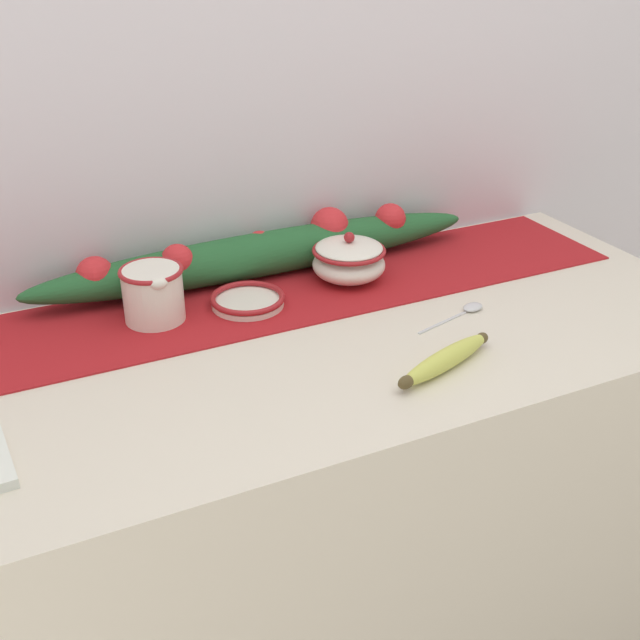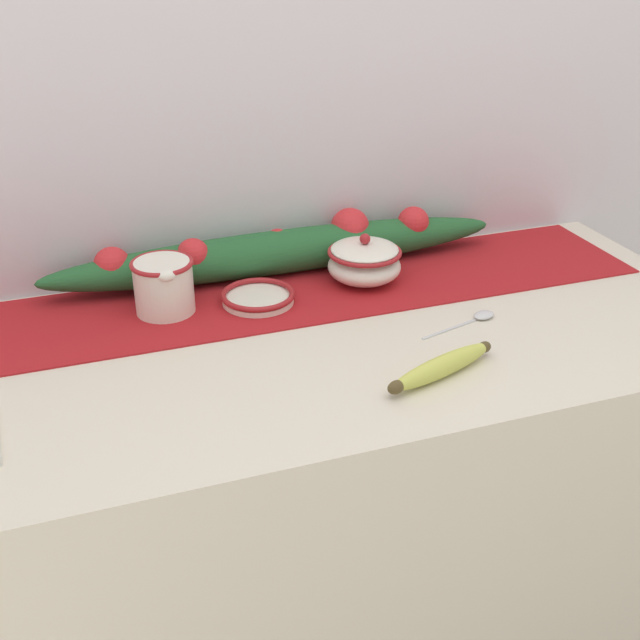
{
  "view_description": "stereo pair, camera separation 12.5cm",
  "coord_description": "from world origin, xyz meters",
  "views": [
    {
      "loc": [
        -0.51,
        -1.03,
        1.49
      ],
      "look_at": [
        -0.02,
        -0.04,
        0.92
      ],
      "focal_mm": 45.0,
      "sensor_mm": 36.0,
      "label": 1
    },
    {
      "loc": [
        -0.39,
        -1.08,
        1.49
      ],
      "look_at": [
        -0.02,
        -0.04,
        0.92
      ],
      "focal_mm": 45.0,
      "sensor_mm": 36.0,
      "label": 2
    }
  ],
  "objects": [
    {
      "name": "spoon",
      "position": [
        0.26,
        -0.03,
        0.87
      ],
      "size": [
        0.16,
        0.06,
        0.01
      ],
      "rotation": [
        0.0,
        0.0,
        0.26
      ],
      "color": "silver",
      "rests_on": "countertop"
    },
    {
      "name": "back_wall",
      "position": [
        0.0,
        0.33,
        1.2
      ],
      "size": [
        2.21,
        0.04,
        2.4
      ],
      "primitive_type": "cube",
      "color": "silver",
      "rests_on": "ground_plane"
    },
    {
      "name": "sugar_bowl",
      "position": [
        0.13,
        0.17,
        0.91
      ],
      "size": [
        0.14,
        0.14,
        0.09
      ],
      "color": "white",
      "rests_on": "countertop"
    },
    {
      "name": "banana",
      "position": [
        0.12,
        -0.18,
        0.88
      ],
      "size": [
        0.21,
        0.1,
        0.03
      ],
      "rotation": [
        0.0,
        0.0,
        0.33
      ],
      "color": "#CCD156",
      "rests_on": "countertop"
    },
    {
      "name": "table_runner",
      "position": [
        0.0,
        0.17,
        0.87
      ],
      "size": [
        1.3,
        0.27,
        0.0
      ],
      "primitive_type": "cube",
      "color": "#A8191E",
      "rests_on": "countertop"
    },
    {
      "name": "countertop",
      "position": [
        0.0,
        0.0,
        0.43
      ],
      "size": [
        1.41,
        0.63,
        0.87
      ],
      "primitive_type": "cube",
      "color": "beige",
      "rests_on": "ground_plane"
    },
    {
      "name": "poinsettia_garland",
      "position": [
        0.0,
        0.26,
        0.91
      ],
      "size": [
        0.89,
        0.09,
        0.11
      ],
      "color": "#235B2D",
      "rests_on": "countertop"
    },
    {
      "name": "small_dish",
      "position": [
        -0.07,
        0.15,
        0.88
      ],
      "size": [
        0.13,
        0.13,
        0.02
      ],
      "color": "white",
      "rests_on": "countertop"
    },
    {
      "name": "cream_pitcher",
      "position": [
        -0.23,
        0.17,
        0.92
      ],
      "size": [
        0.11,
        0.12,
        0.1
      ],
      "color": "white",
      "rests_on": "countertop"
    }
  ]
}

